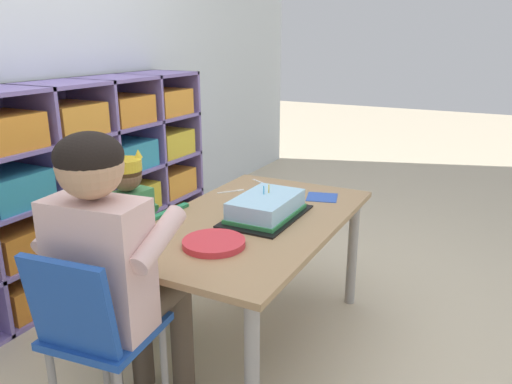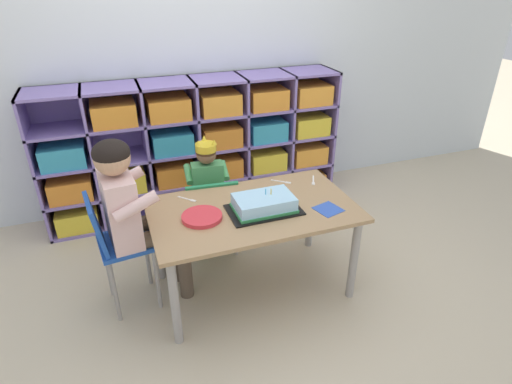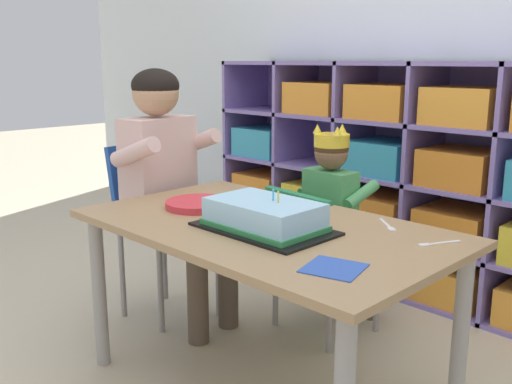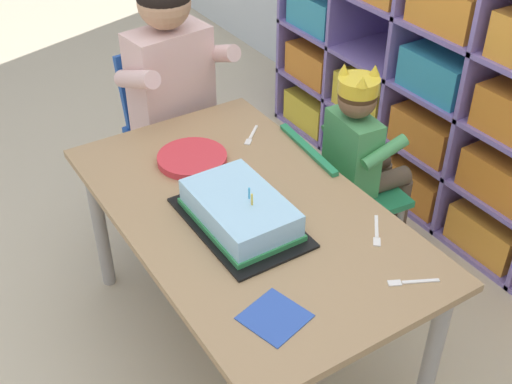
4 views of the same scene
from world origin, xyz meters
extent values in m
plane|color=beige|center=(0.00, 0.00, 0.00)|extent=(16.00, 16.00, 0.00)
cube|color=#7F6BB2|center=(-1.26, 1.15, 0.55)|extent=(0.02, 0.37, 1.09)
cube|color=#7F6BB2|center=(-0.87, 1.15, 0.55)|extent=(0.02, 0.37, 1.09)
cube|color=#7F6BB2|center=(-0.48, 1.15, 0.55)|extent=(0.02, 0.37, 1.09)
cube|color=#7F6BB2|center=(-0.08, 1.15, 0.55)|extent=(0.02, 0.37, 1.09)
cube|color=#7F6BB2|center=(-0.08, 1.15, 0.01)|extent=(2.38, 0.37, 0.02)
cube|color=#7F6BB2|center=(-0.08, 1.15, 0.28)|extent=(2.38, 0.37, 0.02)
cube|color=#7F6BB2|center=(-0.08, 1.15, 0.55)|extent=(2.38, 0.37, 0.02)
cube|color=#7F6BB2|center=(-0.08, 1.15, 0.81)|extent=(2.38, 0.37, 0.02)
cube|color=yellow|center=(-1.07, 1.13, 0.10)|extent=(0.31, 0.30, 0.16)
cube|color=orange|center=(-0.28, 1.13, 0.10)|extent=(0.31, 0.30, 0.16)
cube|color=orange|center=(0.11, 1.13, 0.10)|extent=(0.31, 0.30, 0.16)
cube|color=orange|center=(-1.07, 1.13, 0.37)|extent=(0.31, 0.30, 0.16)
cube|color=yellow|center=(-0.67, 1.13, 0.37)|extent=(0.31, 0.30, 0.16)
cube|color=orange|center=(-0.28, 1.13, 0.37)|extent=(0.31, 0.30, 0.16)
cube|color=teal|center=(-1.07, 1.13, 0.64)|extent=(0.31, 0.30, 0.16)
cube|color=teal|center=(-0.28, 1.13, 0.64)|extent=(0.31, 0.30, 0.16)
cube|color=orange|center=(-0.28, 1.13, 0.90)|extent=(0.31, 0.30, 0.16)
cube|color=#A37F56|center=(0.00, 0.00, 0.58)|extent=(1.20, 0.70, 0.02)
cylinder|color=#9E9993|center=(-0.54, -0.29, 0.28)|extent=(0.05, 0.05, 0.56)
cylinder|color=#9E9993|center=(-0.54, 0.29, 0.28)|extent=(0.05, 0.05, 0.56)
cylinder|color=#9E9993|center=(0.54, 0.29, 0.28)|extent=(0.05, 0.05, 0.56)
cube|color=#238451|center=(-0.14, 0.52, 0.37)|extent=(0.40, 0.37, 0.03)
cube|color=#238451|center=(-0.16, 0.36, 0.49)|extent=(0.35, 0.09, 0.23)
cylinder|color=gray|center=(0.03, 0.64, 0.18)|extent=(0.02, 0.02, 0.36)
cylinder|color=gray|center=(-0.28, 0.67, 0.18)|extent=(0.02, 0.02, 0.36)
cylinder|color=gray|center=(0.00, 0.36, 0.18)|extent=(0.02, 0.02, 0.36)
cylinder|color=gray|center=(-0.31, 0.39, 0.18)|extent=(0.02, 0.02, 0.36)
cube|color=#4C9E5B|center=(-0.14, 0.53, 0.52)|extent=(0.22, 0.13, 0.29)
sphere|color=brown|center=(-0.14, 0.53, 0.74)|extent=(0.13, 0.13, 0.13)
ellipsoid|color=#472D19|center=(-0.14, 0.53, 0.76)|extent=(0.14, 0.14, 0.10)
cylinder|color=yellow|center=(-0.14, 0.53, 0.79)|extent=(0.14, 0.14, 0.05)
cone|color=yellow|center=(-0.14, 0.58, 0.83)|extent=(0.04, 0.04, 0.04)
cone|color=yellow|center=(-0.09, 0.49, 0.83)|extent=(0.04, 0.04, 0.04)
cone|color=yellow|center=(-0.20, 0.50, 0.83)|extent=(0.04, 0.04, 0.04)
cylinder|color=brown|center=(-0.07, 0.62, 0.41)|extent=(0.09, 0.22, 0.07)
cylinder|color=brown|center=(-0.20, 0.64, 0.41)|extent=(0.09, 0.22, 0.07)
cylinder|color=brown|center=(-0.06, 0.73, 0.19)|extent=(0.06, 0.06, 0.38)
cylinder|color=brown|center=(-0.19, 0.74, 0.19)|extent=(0.06, 0.06, 0.38)
cylinder|color=#4C9E5B|center=(-0.01, 0.56, 0.59)|extent=(0.06, 0.18, 0.10)
cylinder|color=#4C9E5B|center=(-0.26, 0.58, 0.59)|extent=(0.06, 0.18, 0.10)
cube|color=#1E4CA8|center=(-0.73, 0.12, 0.44)|extent=(0.33, 0.34, 0.03)
cube|color=#1E4CA8|center=(-0.87, 0.10, 0.60)|extent=(0.10, 0.29, 0.29)
cylinder|color=gray|center=(-0.60, 0.01, 0.21)|extent=(0.02, 0.02, 0.43)
cylinder|color=gray|center=(-0.62, 0.25, 0.21)|extent=(0.02, 0.02, 0.43)
cylinder|color=gray|center=(-0.84, -0.02, 0.21)|extent=(0.02, 0.02, 0.43)
cylinder|color=gray|center=(-0.86, 0.23, 0.21)|extent=(0.02, 0.02, 0.43)
cube|color=beige|center=(-0.73, 0.12, 0.66)|extent=(0.19, 0.32, 0.42)
sphere|color=tan|center=(-0.73, 0.12, 0.97)|extent=(0.19, 0.19, 0.19)
cylinder|color=brown|center=(-0.57, 0.05, 0.48)|extent=(0.31, 0.13, 0.10)
cylinder|color=brown|center=(-0.59, 0.23, 0.48)|extent=(0.31, 0.13, 0.10)
cylinder|color=brown|center=(-0.42, 0.06, 0.22)|extent=(0.08, 0.08, 0.45)
cylinder|color=brown|center=(-0.44, 0.24, 0.22)|extent=(0.08, 0.08, 0.45)
cylinder|color=beige|center=(-0.65, -0.04, 0.75)|extent=(0.25, 0.09, 0.14)
cylinder|color=beige|center=(-0.69, 0.29, 0.75)|extent=(0.25, 0.09, 0.14)
cube|color=black|center=(0.05, -0.05, 0.59)|extent=(0.42, 0.26, 0.01)
cube|color=#9ED1EF|center=(0.05, -0.05, 0.64)|extent=(0.34, 0.21, 0.08)
cube|color=#338E4C|center=(0.05, -0.05, 0.60)|extent=(0.35, 0.22, 0.02)
cylinder|color=#4CB2E5|center=(0.07, -0.03, 0.70)|extent=(0.01, 0.01, 0.04)
cylinder|color=#EFCC4C|center=(0.10, -0.04, 0.70)|extent=(0.01, 0.01, 0.04)
cylinder|color=#DB333D|center=(-0.31, -0.02, 0.60)|extent=(0.23, 0.23, 0.02)
cube|color=#3356B7|center=(0.41, -0.17, 0.59)|extent=(0.17, 0.17, 0.00)
cube|color=white|center=(-0.36, 0.25, 0.59)|extent=(0.07, 0.08, 0.00)
cube|color=white|center=(-0.31, 0.20, 0.59)|extent=(0.04, 0.04, 0.00)
cube|color=white|center=(0.27, 0.27, 0.59)|extent=(0.08, 0.07, 0.00)
cube|color=white|center=(0.33, 0.23, 0.59)|extent=(0.04, 0.04, 0.00)
cube|color=white|center=(0.51, 0.22, 0.59)|extent=(0.05, 0.09, 0.00)
cube|color=white|center=(0.47, 0.16, 0.59)|extent=(0.03, 0.04, 0.00)
camera|label=1|loc=(-1.71, -0.91, 1.31)|focal=34.99mm
camera|label=2|loc=(-0.71, -2.01, 1.83)|focal=29.47mm
camera|label=3|loc=(1.23, -1.26, 1.09)|focal=40.36mm
camera|label=4|loc=(1.30, -0.79, 1.76)|focal=45.55mm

